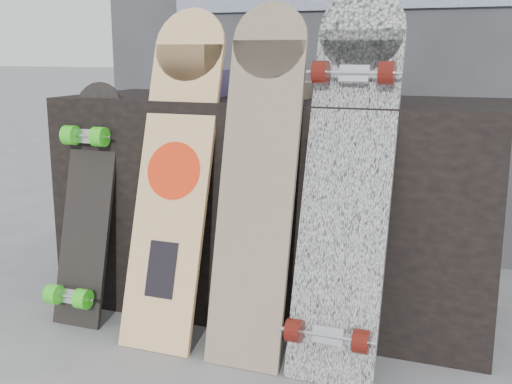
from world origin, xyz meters
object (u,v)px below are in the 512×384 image
at_px(skateboard_dark, 86,201).
at_px(longboard_cascadia, 347,174).
at_px(longboard_geisha, 175,166).
at_px(vendor_table, 278,204).
at_px(longboard_celtic, 258,172).

bearing_deg(skateboard_dark, longboard_cascadia, -0.04).
bearing_deg(skateboard_dark, longboard_geisha, 1.90).
bearing_deg(vendor_table, longboard_geisha, -125.54).
distance_m(longboard_cascadia, skateboard_dark, 0.97).
xyz_separation_m(longboard_geisha, longboard_cascadia, (0.59, -0.01, 0.02)).
bearing_deg(longboard_geisha, vendor_table, 54.46).
distance_m(vendor_table, longboard_celtic, 0.44).
bearing_deg(longboard_cascadia, longboard_geisha, 178.78).
height_order(vendor_table, longboard_cascadia, longboard_cascadia).
bearing_deg(vendor_table, skateboard_dark, -149.54).
bearing_deg(longboard_celtic, vendor_table, 99.94).
xyz_separation_m(vendor_table, longboard_celtic, (0.07, -0.38, 0.20)).
height_order(longboard_cascadia, skateboard_dark, longboard_cascadia).
height_order(longboard_celtic, longboard_cascadia, longboard_cascadia).
distance_m(longboard_geisha, longboard_celtic, 0.32).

